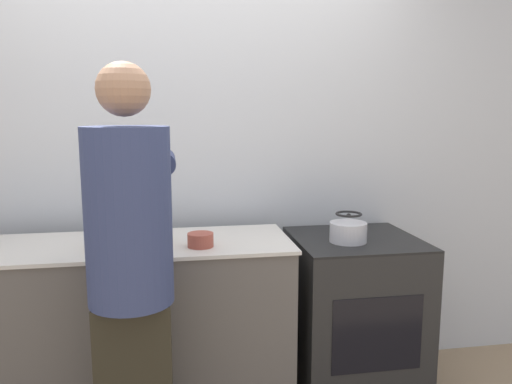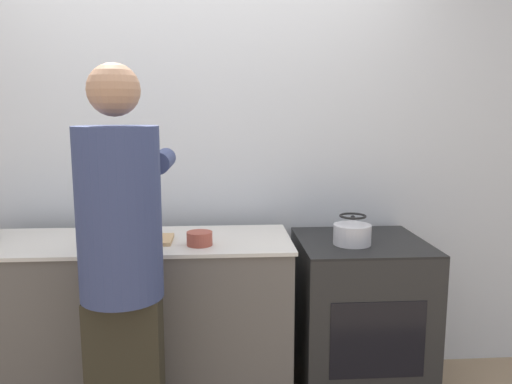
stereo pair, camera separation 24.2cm
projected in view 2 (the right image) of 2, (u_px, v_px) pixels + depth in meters
wall_back at (199, 158)px, 2.90m from camera, size 8.00×0.05×2.60m
counter at (126, 327)px, 2.58m from camera, size 1.69×0.58×0.93m
oven at (359, 320)px, 2.71m from camera, size 0.66×0.65×0.89m
person at (122, 265)px, 2.01m from camera, size 0.37×0.61×1.75m
cutting_board at (133, 240)px, 2.47m from camera, size 0.39×0.20×0.02m
knife at (131, 237)px, 2.48m from camera, size 0.24×0.05×0.01m
kettle at (352, 232)px, 2.55m from camera, size 0.19×0.19×0.15m
bowl_prep at (200, 239)px, 2.40m from camera, size 0.12×0.12×0.07m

